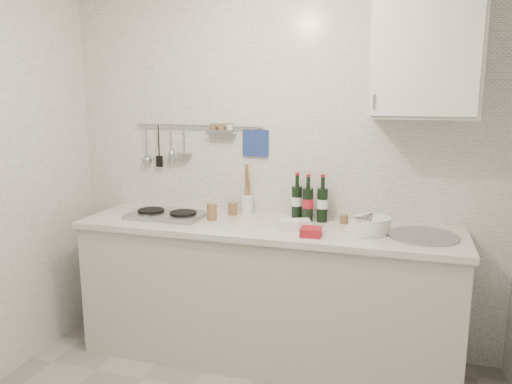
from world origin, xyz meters
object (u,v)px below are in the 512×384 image
at_px(utensil_crock, 247,202).
at_px(plate_stack_hob, 178,214).
at_px(plate_stack_sink, 369,225).
at_px(wall_cabinet, 425,56).
at_px(wine_bottles, 309,198).

bearing_deg(utensil_crock, plate_stack_hob, -154.03).
bearing_deg(plate_stack_sink, utensil_crock, 163.75).
bearing_deg(wall_cabinet, utensil_crock, 173.28).
height_order(wine_bottles, utensil_crock, utensil_crock).
bearing_deg(plate_stack_sink, wine_bottles, 155.75).
xyz_separation_m(wall_cabinet, wine_bottles, (-0.66, 0.06, -0.87)).
xyz_separation_m(plate_stack_hob, wine_bottles, (0.88, 0.14, 0.14)).
height_order(plate_stack_sink, wine_bottles, wine_bottles).
relative_size(wall_cabinet, utensil_crock, 1.98).
xyz_separation_m(wine_bottles, utensil_crock, (-0.45, 0.07, -0.07)).
distance_m(wall_cabinet, plate_stack_hob, 1.85).
xyz_separation_m(plate_stack_hob, utensil_crock, (0.43, 0.21, 0.07)).
height_order(plate_stack_hob, utensil_crock, utensil_crock).
xyz_separation_m(wall_cabinet, plate_stack_hob, (-1.54, -0.08, -1.02)).
bearing_deg(wall_cabinet, plate_stack_sink, -155.31).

